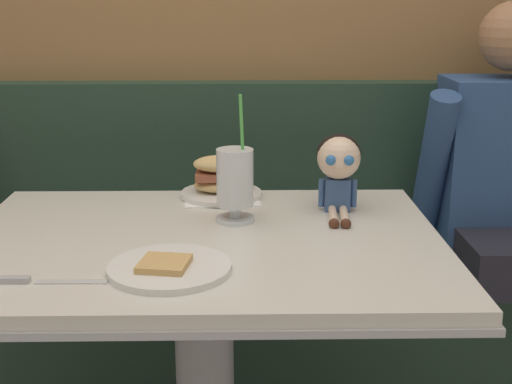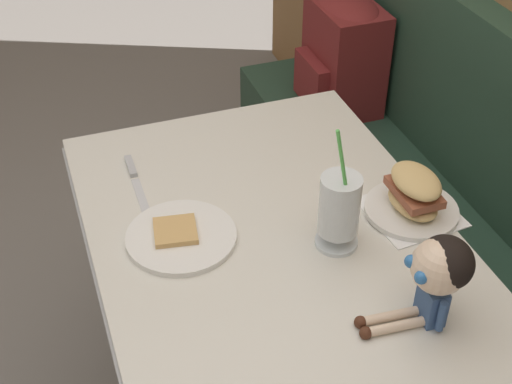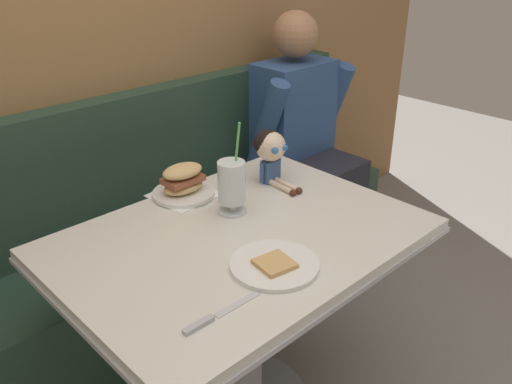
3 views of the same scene
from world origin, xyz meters
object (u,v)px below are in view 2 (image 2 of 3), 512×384
(milkshake_glass, at_px, (339,209))
(sandwich_plate, at_px, (413,197))
(backpack, at_px, (343,52))
(toast_plate, at_px, (181,236))
(seated_doll, at_px, (439,271))
(butter_knife, at_px, (133,174))

(milkshake_glass, bearing_deg, sandwich_plate, 100.89)
(sandwich_plate, height_order, backpack, sandwich_plate)
(milkshake_glass, relative_size, sandwich_plate, 1.43)
(toast_plate, bearing_deg, seated_doll, 45.99)
(milkshake_glass, bearing_deg, backpack, 154.00)
(toast_plate, distance_m, sandwich_plate, 0.54)
(toast_plate, height_order, butter_knife, toast_plate)
(sandwich_plate, distance_m, seated_doll, 0.34)
(sandwich_plate, bearing_deg, butter_knife, -121.73)
(milkshake_glass, bearing_deg, toast_plate, -111.95)
(toast_plate, height_order, backpack, backpack)
(butter_knife, height_order, backpack, backpack)
(sandwich_plate, distance_m, butter_knife, 0.69)
(milkshake_glass, height_order, backpack, milkshake_glass)
(butter_knife, xyz_separation_m, backpack, (-0.58, 0.85, -0.09))
(sandwich_plate, bearing_deg, toast_plate, -99.53)
(butter_knife, bearing_deg, seated_doll, 34.52)
(milkshake_glass, xyz_separation_m, butter_knife, (-0.40, -0.37, -0.10))
(seated_doll, bearing_deg, sandwich_plate, 156.94)
(sandwich_plate, distance_m, backpack, 0.99)
(toast_plate, relative_size, milkshake_glass, 0.79)
(butter_knife, relative_size, backpack, 0.58)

